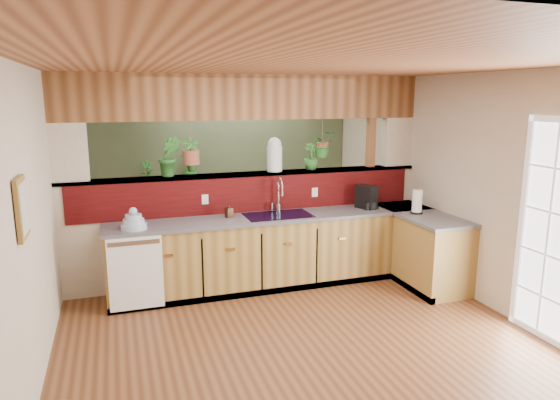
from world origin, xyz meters
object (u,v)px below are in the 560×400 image
object	(u,v)px
faucet	(279,193)
glass_jar	(275,154)
shelving_console	(174,213)
soap_dispenser	(229,210)
coffee_maker	(367,198)
dish_stack	(134,222)
paper_towel	(417,202)

from	to	relation	value
faucet	glass_jar	bearing A→B (deg)	87.30
glass_jar	shelving_console	xyz separation A→B (m)	(-1.09, 1.90, -1.11)
soap_dispenser	coffee_maker	world-z (taller)	coffee_maker
glass_jar	soap_dispenser	bearing A→B (deg)	-156.13
soap_dispenser	dish_stack	bearing A→B (deg)	-169.99
faucet	coffee_maker	world-z (taller)	faucet
faucet	dish_stack	bearing A→B (deg)	-171.13
faucet	paper_towel	size ratio (longest dim) A/B	1.41
dish_stack	paper_towel	size ratio (longest dim) A/B	0.89
soap_dispenser	glass_jar	bearing A→B (deg)	23.87
soap_dispenser	glass_jar	size ratio (longest dim) A/B	0.41
soap_dispenser	paper_towel	distance (m)	2.34
faucet	paper_towel	distance (m)	1.73
paper_towel	shelving_console	bearing A→B (deg)	134.65
coffee_maker	shelving_console	world-z (taller)	coffee_maker
dish_stack	glass_jar	size ratio (longest dim) A/B	0.65
shelving_console	soap_dispenser	bearing A→B (deg)	-55.49
soap_dispenser	glass_jar	xyz separation A→B (m)	(0.67, 0.30, 0.62)
dish_stack	soap_dispenser	xyz separation A→B (m)	(1.11, 0.20, 0.01)
soap_dispenser	shelving_console	xyz separation A→B (m)	(-0.42, 2.20, -0.49)
shelving_console	dish_stack	bearing A→B (deg)	-82.47
coffee_maker	soap_dispenser	bearing A→B (deg)	154.98
dish_stack	coffee_maker	distance (m)	2.93
faucet	shelving_console	bearing A→B (deg)	117.05
dish_stack	coffee_maker	xyz separation A→B (m)	(2.93, 0.12, 0.06)
faucet	glass_jar	xyz separation A→B (m)	(0.01, 0.22, 0.47)
coffee_maker	dish_stack	bearing A→B (deg)	159.72
paper_towel	glass_jar	world-z (taller)	glass_jar
paper_towel	glass_jar	xyz separation A→B (m)	(-1.60, 0.83, 0.56)
paper_towel	glass_jar	size ratio (longest dim) A/B	0.73
glass_jar	dish_stack	bearing A→B (deg)	-164.53
dish_stack	shelving_console	bearing A→B (deg)	73.75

